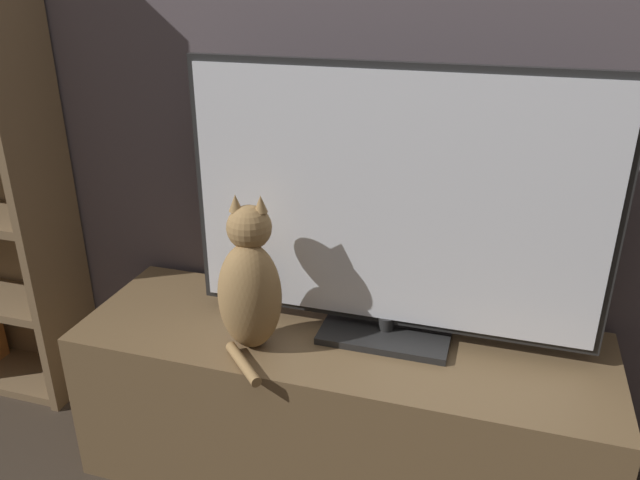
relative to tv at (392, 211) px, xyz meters
name	(u,v)px	position (x,y,z in m)	size (l,w,h in m)	color
wall_back	(371,28)	(-0.13, 0.24, 0.43)	(4.80, 0.05, 2.60)	#564C51
tv_stand	(338,406)	(-0.13, -0.05, -0.62)	(1.51, 0.49, 0.49)	brown
tv	(392,211)	(0.00, 0.00, 0.00)	(1.12, 0.22, 0.76)	black
cat	(250,285)	(-0.35, -0.16, -0.19)	(0.20, 0.28, 0.43)	#997547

